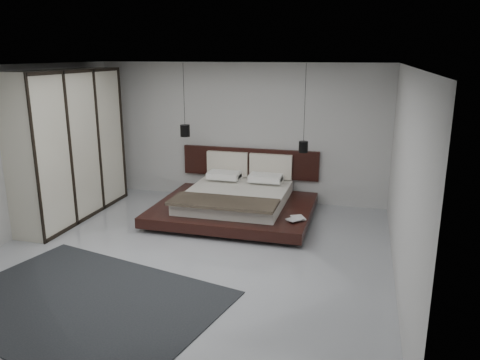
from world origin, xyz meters
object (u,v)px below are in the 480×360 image
(lattice_screen, at_px, (97,135))
(rug, at_px, (82,303))
(pendant_left, at_px, (185,130))
(bed, at_px, (236,201))
(wardrobe, at_px, (70,145))
(pendant_right, at_px, (303,146))

(lattice_screen, distance_m, rug, 4.88)
(lattice_screen, bearing_deg, pendant_left, -2.59)
(bed, distance_m, pendant_left, 1.74)
(lattice_screen, bearing_deg, bed, -9.72)
(lattice_screen, height_order, pendant_left, pendant_left)
(bed, relative_size, wardrobe, 1.03)
(wardrobe, bearing_deg, pendant_left, 35.00)
(pendant_left, xyz_separation_m, wardrobe, (-1.76, -1.23, -0.15))
(lattice_screen, xyz_separation_m, pendant_left, (2.01, -0.09, 0.20))
(wardrobe, relative_size, rug, 0.84)
(pendant_left, bearing_deg, bed, -21.25)
(pendant_left, bearing_deg, lattice_screen, 177.41)
(wardrobe, bearing_deg, pendant_right, 16.75)
(bed, xyz_separation_m, pendant_right, (1.17, 0.45, 1.01))
(lattice_screen, xyz_separation_m, wardrobe, (0.25, -1.32, 0.05))
(pendant_right, bearing_deg, pendant_left, 180.00)
(lattice_screen, relative_size, pendant_left, 1.83)
(rug, bearing_deg, bed, 75.08)
(bed, distance_m, wardrobe, 3.21)
(wardrobe, bearing_deg, lattice_screen, 100.76)
(lattice_screen, bearing_deg, rug, -61.86)
(lattice_screen, distance_m, bed, 3.38)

